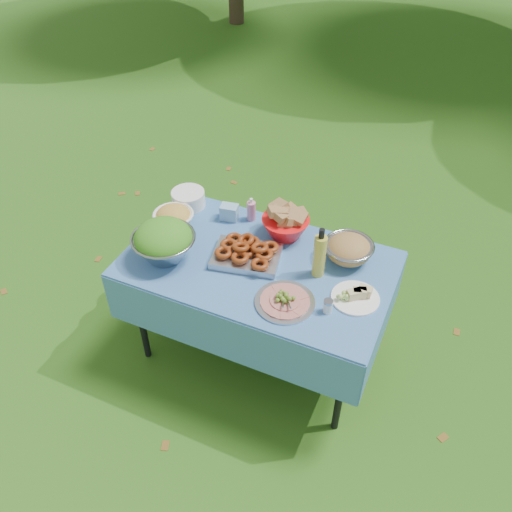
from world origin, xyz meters
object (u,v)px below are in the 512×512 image
at_px(pasta_bowl_steel, 349,249).
at_px(charcuterie_platter, 285,298).
at_px(salad_bowl, 164,241).
at_px(picnic_table, 258,310).
at_px(plate_stack, 188,199).
at_px(bread_bowl, 286,223).
at_px(oil_bottle, 320,252).

height_order(pasta_bowl_steel, charcuterie_platter, pasta_bowl_steel).
xyz_separation_m(salad_bowl, pasta_bowl_steel, (0.93, 0.40, -0.04)).
height_order(picnic_table, pasta_bowl_steel, pasta_bowl_steel).
relative_size(salad_bowl, charcuterie_platter, 1.12).
height_order(plate_stack, charcuterie_platter, plate_stack).
relative_size(pasta_bowl_steel, charcuterie_platter, 0.87).
height_order(picnic_table, plate_stack, plate_stack).
distance_m(plate_stack, bread_bowl, 0.66).
relative_size(salad_bowl, bread_bowl, 1.26).
bearing_deg(plate_stack, pasta_bowl_steel, -4.20).
xyz_separation_m(salad_bowl, charcuterie_platter, (0.74, -0.05, -0.08)).
distance_m(pasta_bowl_steel, oil_bottle, 0.23).
height_order(pasta_bowl_steel, oil_bottle, oil_bottle).
bearing_deg(oil_bottle, plate_stack, 164.61).
relative_size(plate_stack, charcuterie_platter, 0.66).
bearing_deg(oil_bottle, pasta_bowl_steel, 58.72).
bearing_deg(pasta_bowl_steel, salad_bowl, -156.75).
xyz_separation_m(plate_stack, bread_bowl, (0.66, -0.03, 0.04)).
xyz_separation_m(picnic_table, bread_bowl, (0.05, 0.28, 0.47)).
distance_m(bread_bowl, charcuterie_platter, 0.54).
distance_m(plate_stack, charcuterie_platter, 1.01).
bearing_deg(charcuterie_platter, plate_stack, 148.32).
relative_size(bread_bowl, charcuterie_platter, 0.89).
distance_m(salad_bowl, pasta_bowl_steel, 1.01).
bearing_deg(salad_bowl, pasta_bowl_steel, 23.25).
distance_m(salad_bowl, bread_bowl, 0.70).
height_order(bread_bowl, pasta_bowl_steel, bread_bowl).
bearing_deg(charcuterie_platter, bread_bowl, 111.81).
xyz_separation_m(salad_bowl, plate_stack, (-0.12, 0.47, -0.06)).
bearing_deg(picnic_table, oil_bottle, 8.80).
xyz_separation_m(bread_bowl, oil_bottle, (0.28, -0.23, 0.06)).
bearing_deg(salad_bowl, bread_bowl, 39.99).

